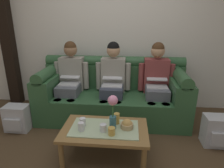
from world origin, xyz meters
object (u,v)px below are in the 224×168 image
object	(u,v)px
person_middle	(113,78)
snack_bowl	(127,125)
person_left	(71,77)
cup_near_left	(112,131)
person_right	(157,80)
cup_far_right	(81,127)
backpack_left	(17,118)
backpack_right	(218,131)
cup_far_center	(83,122)
cup_far_left	(117,118)
coffee_table	(105,132)
cup_near_right	(103,128)
flower_vase	(113,109)
couch	(113,95)

from	to	relation	value
person_middle	snack_bowl	world-z (taller)	person_middle
person_left	cup_near_left	xyz separation A→B (m)	(0.78, -1.15, -0.23)
person_right	cup_far_right	world-z (taller)	person_right
cup_far_right	backpack_left	size ratio (longest dim) A/B	0.25
person_right	backpack_right	world-z (taller)	person_right
cup_far_center	person_right	bearing A→B (deg)	46.62
snack_bowl	cup_far_center	bearing A→B (deg)	179.47
person_left	cup_far_right	size ratio (longest dim) A/B	12.98
cup_far_center	cup_far_left	bearing A→B (deg)	12.52
snack_bowl	backpack_left	distance (m)	1.66
coffee_table	cup_near_right	size ratio (longest dim) A/B	11.46
coffee_table	cup_far_right	distance (m)	0.28
cup_near_right	person_right	bearing A→B (deg)	57.83
cup_far_left	flower_vase	bearing A→B (deg)	-107.54
person_right	cup_far_right	xyz separation A→B (m)	(-0.93, -1.10, -0.23)
flower_vase	backpack_right	distance (m)	1.42
flower_vase	person_left	bearing A→B (deg)	127.22
couch	backpack_right	xyz separation A→B (m)	(1.40, -0.67, -0.17)
person_left	person_middle	world-z (taller)	same
person_middle	cup_far_right	xyz separation A→B (m)	(-0.25, -1.10, -0.23)
person_middle	person_right	size ratio (longest dim) A/B	1.00
flower_vase	cup_far_left	xyz separation A→B (m)	(0.04, 0.11, -0.17)
person_left	snack_bowl	bearing A→B (deg)	-46.94
person_left	cup_near_right	xyz separation A→B (m)	(0.68, -1.10, -0.23)
cup_far_right	backpack_right	xyz separation A→B (m)	(1.65, 0.43, -0.23)
person_left	cup_far_right	xyz separation A→B (m)	(0.44, -1.10, -0.23)
couch	backpack_left	size ratio (longest dim) A/B	6.07
person_middle	cup_near_left	distance (m)	1.18
backpack_right	cup_far_left	bearing A→B (deg)	-169.14
cup_near_left	backpack_right	world-z (taller)	cup_near_left
person_left	person_middle	distance (m)	0.68
person_middle	coffee_table	xyz separation A→B (m)	(0.00, -1.02, -0.33)
couch	coffee_table	bearing A→B (deg)	-90.00
person_right	cup_near_right	distance (m)	1.32
cup_near_right	cup_far_right	world-z (taller)	cup_far_right
cup_far_center	backpack_right	xyz separation A→B (m)	(1.66, 0.33, -0.23)
cup_far_left	cup_near_right	bearing A→B (deg)	-126.16
flower_vase	cup_near_left	bearing A→B (deg)	-90.62
cup_far_left	person_middle	bearing A→B (deg)	98.12
flower_vase	cup_far_right	world-z (taller)	flower_vase
flower_vase	backpack_right	bearing A→B (deg)	15.29
person_left	flower_vase	distance (m)	1.29
person_right	snack_bowl	bearing A→B (deg)	-113.32
cup_near_right	person_left	bearing A→B (deg)	121.78
person_left	backpack_left	distance (m)	0.99
cup_far_left	backpack_right	size ratio (longest dim) A/B	0.32
person_left	backpack_left	size ratio (longest dim) A/B	3.21
cup_near_right	cup_far_right	bearing A→B (deg)	-179.04
couch	flower_vase	distance (m)	1.06
cup_far_left	person_right	bearing A→B (deg)	58.69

